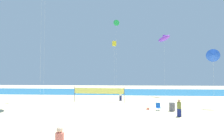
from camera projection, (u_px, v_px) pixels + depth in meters
ground_plane at (112, 114)px, 18.85m from camera, size 120.00×120.00×0.00m
ocean_band at (120, 91)px, 47.51m from camera, size 120.00×20.00×0.01m
beachgoer_white_shirt at (121, 95)px, 29.48m from camera, size 0.42×0.42×1.82m
beachgoer_olive_shirt at (179, 107)px, 17.72m from camera, size 0.40×0.40×1.74m
folding_beach_chair at (158, 106)px, 20.97m from camera, size 0.52×0.65×0.89m
trash_barrel at (172, 107)px, 20.56m from camera, size 0.65×0.65×0.97m
volleyball_net at (99, 91)px, 28.11m from camera, size 8.13×0.89×2.40m
beach_handbag at (148, 109)px, 21.35m from camera, size 0.32×0.16×0.26m
kite_blue_delta at (213, 55)px, 22.59m from camera, size 1.66×0.69×7.53m
kite_yellow_box at (114, 44)px, 35.08m from camera, size 0.82×0.82×10.98m
kite_green_delta at (116, 23)px, 38.83m from camera, size 1.36×0.69×16.37m
kite_violet_inflatable at (164, 38)px, 37.08m from camera, size 2.76×2.69×12.78m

